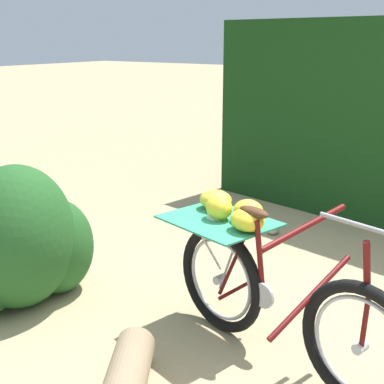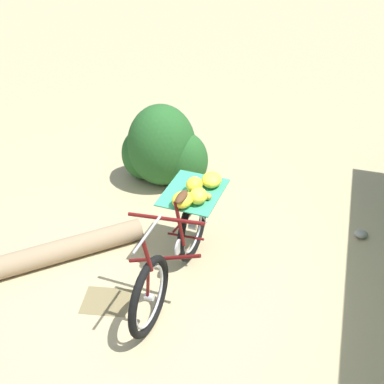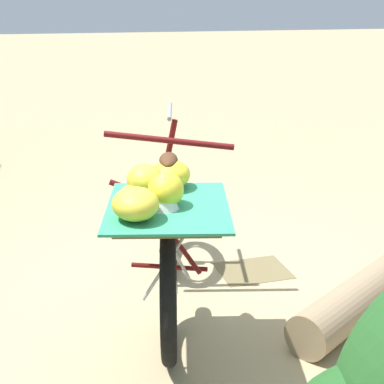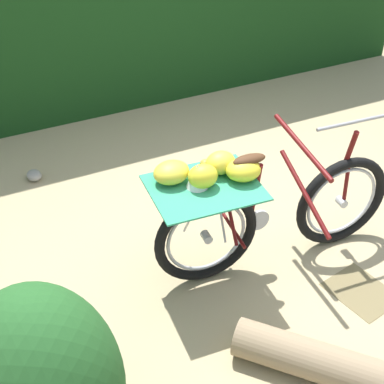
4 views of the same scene
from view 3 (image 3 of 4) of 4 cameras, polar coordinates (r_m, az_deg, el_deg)
The scene contains 3 objects.
ground_plane at distance 3.42m, azimuth -6.18°, elevation -10.82°, with size 60.00×60.00×0.00m, color tan.
bicycle at distance 3.09m, azimuth -2.38°, elevation -3.65°, with size 0.88×1.79×1.03m.
leaf_litter_patch at distance 3.82m, azimuth 5.96°, elevation -7.56°, with size 0.44×0.36×0.01m, color olive.
Camera 3 is at (-0.48, -2.96, 1.65)m, focal length 54.96 mm.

